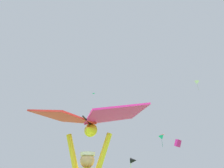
% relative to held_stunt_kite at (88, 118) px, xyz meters
% --- Properties ---
extents(held_stunt_kite, '(2.12, 1.29, 0.43)m').
position_rel_held_stunt_kite_xyz_m(held_stunt_kite, '(0.00, 0.00, 0.00)').
color(held_stunt_kite, black).
extents(distant_kite_white_mid_left, '(1.07, 1.01, 2.20)m').
position_rel_held_stunt_kite_xyz_m(distant_kite_white_mid_left, '(7.17, 31.22, 15.48)').
color(distant_kite_white_mid_left, white).
extents(distant_kite_teal_mid_right, '(1.22, 1.15, 1.88)m').
position_rel_held_stunt_kite_xyz_m(distant_kite_teal_mid_right, '(-0.58, 26.88, 4.68)').
color(distant_kite_teal_mid_right, '#19B2AD').
extents(distant_kite_magenta_overhead_distant, '(1.48, 1.16, 1.59)m').
position_rel_held_stunt_kite_xyz_m(distant_kite_magenta_overhead_distant, '(1.79, 33.46, 4.73)').
color(distant_kite_magenta_overhead_distant, '#DB2393').
extents(distant_kite_teal_far_center, '(0.45, 0.44, 0.21)m').
position_rel_held_stunt_kite_xyz_m(distant_kite_teal_far_center, '(-11.41, 23.63, 12.70)').
color(distant_kite_teal_far_center, '#19B2AD').
extents(distant_kite_red_low_right, '(0.70, 0.69, 0.21)m').
position_rel_held_stunt_kite_xyz_m(distant_kite_red_low_right, '(-0.54, 30.54, 5.91)').
color(distant_kite_red_low_right, red).
extents(marker_flag, '(0.30, 0.24, 2.03)m').
position_rel_held_stunt_kite_xyz_m(marker_flag, '(-0.53, 5.60, -0.40)').
color(marker_flag, silver).
rests_on(marker_flag, ground).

